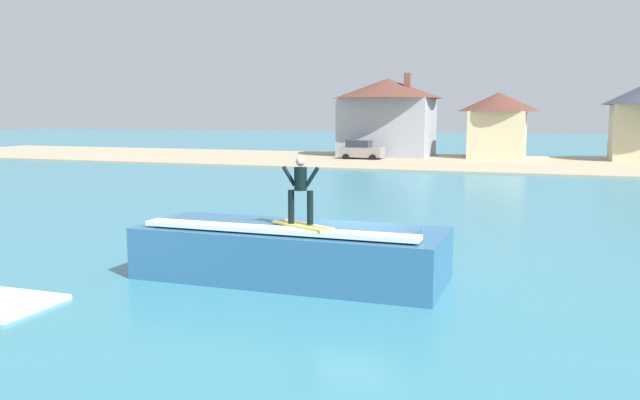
# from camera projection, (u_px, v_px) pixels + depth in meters

# --- Properties ---
(ground_plane) EXTENTS (260.00, 260.00, 0.00)m
(ground_plane) POSITION_uv_depth(u_px,v_px,m) (356.00, 269.00, 18.27)
(ground_plane) COLOR teal
(wave_crest) EXTENTS (8.12, 3.13, 1.54)m
(wave_crest) POSITION_uv_depth(u_px,v_px,m) (291.00, 251.00, 17.24)
(wave_crest) COLOR #2D6289
(wave_crest) RESTS_ON ground_plane
(surfboard) EXTENTS (1.87, 1.30, 0.06)m
(surfboard) POSITION_uv_depth(u_px,v_px,m) (302.00, 225.00, 16.33)
(surfboard) COLOR #EAD159
(surfboard) RESTS_ON wave_crest
(surfer) EXTENTS (1.00, 0.32, 1.71)m
(surfer) POSITION_uv_depth(u_px,v_px,m) (301.00, 187.00, 16.24)
(surfer) COLOR black
(surfer) RESTS_ON surfboard
(shoreline_bank) EXTENTS (120.00, 19.57, 0.15)m
(shoreline_bank) POSITION_uv_depth(u_px,v_px,m) (487.00, 163.00, 56.06)
(shoreline_bank) COLOR tan
(shoreline_bank) RESTS_ON ground_plane
(car_near_shore) EXTENTS (3.91, 2.21, 1.86)m
(car_near_shore) POSITION_uv_depth(u_px,v_px,m) (361.00, 150.00, 60.13)
(car_near_shore) COLOR gray
(car_near_shore) RESTS_ON ground_plane
(house_with_chimney) EXTENTS (10.79, 10.79, 8.19)m
(house_with_chimney) POSITION_uv_depth(u_px,v_px,m) (387.00, 112.00, 64.25)
(house_with_chimney) COLOR #9EA3AD
(house_with_chimney) RESTS_ON ground_plane
(house_small_cottage) EXTENTS (7.64, 7.64, 6.32)m
(house_small_cottage) POSITION_uv_depth(u_px,v_px,m) (498.00, 121.00, 61.47)
(house_small_cottage) COLOR beige
(house_small_cottage) RESTS_ON ground_plane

